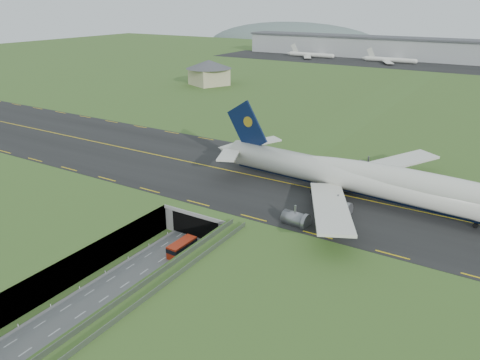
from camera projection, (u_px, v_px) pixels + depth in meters
The scene contains 10 objects.
ground at pixel (172, 254), 93.74m from camera, with size 900.00×900.00×0.00m, color #425C24.
airfield_deck at pixel (171, 241), 92.66m from camera, with size 800.00×800.00×6.00m, color gray.
trench_road at pixel (146, 271), 87.76m from camera, with size 12.00×75.00×0.20m, color slate.
taxiway at pixel (254, 176), 117.71m from camera, with size 800.00×44.00×0.18m, color black.
tunnel_portal at pixel (218, 209), 105.79m from camera, with size 17.00×22.30×6.00m.
guideway at pixel (146, 297), 71.27m from camera, with size 3.00×53.00×7.05m.
jumbo_jet at pixel (380, 183), 99.84m from camera, with size 88.55×57.85×19.19m.
shuttle_tram at pixel (182, 248), 93.05m from camera, with size 2.72×6.80×2.78m.
service_building at pixel (209, 70), 239.27m from camera, with size 30.90×30.90×12.76m.
cargo_terminal at pixel (445, 50), 326.27m from camera, with size 320.00×67.00×15.60m.
Camera 1 is at (54.72, -62.56, 47.86)m, focal length 35.00 mm.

